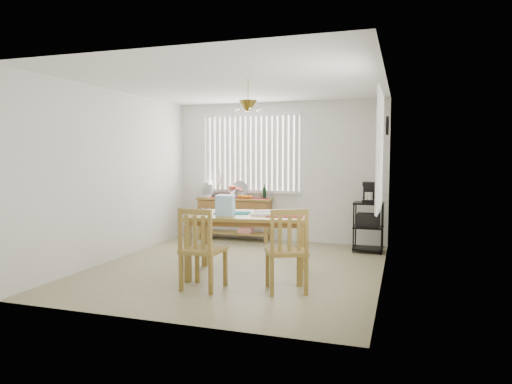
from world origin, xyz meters
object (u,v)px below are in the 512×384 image
(cart_items, at_px, (369,193))
(chair_right, at_px, (287,251))
(wire_cart, at_px, (368,222))
(dining_table, at_px, (248,221))
(sideboard, at_px, (235,208))
(chair_left, at_px, (202,249))

(cart_items, distance_m, chair_right, 2.77)
(wire_cart, bearing_deg, dining_table, -124.96)
(cart_items, bearing_deg, wire_cart, -90.00)
(wire_cart, bearing_deg, cart_items, 90.00)
(sideboard, distance_m, wire_cart, 2.52)
(wire_cart, relative_size, chair_left, 0.84)
(dining_table, relative_size, chair_right, 1.70)
(sideboard, distance_m, cart_items, 2.55)
(chair_right, bearing_deg, chair_left, -167.90)
(chair_right, bearing_deg, cart_items, 74.18)
(cart_items, relative_size, dining_table, 0.20)
(sideboard, distance_m, chair_left, 3.26)
(sideboard, height_order, wire_cart, wire_cart)
(wire_cart, height_order, chair_right, chair_right)
(chair_left, bearing_deg, cart_items, 58.48)
(wire_cart, height_order, chair_left, chair_left)
(cart_items, xyz_separation_m, dining_table, (-1.42, -2.04, -0.26))
(wire_cart, xyz_separation_m, chair_right, (-0.74, -2.61, -0.01))
(chair_left, relative_size, chair_right, 0.99)
(dining_table, xyz_separation_m, chair_right, (0.68, -0.58, -0.24))
(dining_table, bearing_deg, sideboard, 114.44)
(wire_cart, height_order, dining_table, wire_cart)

